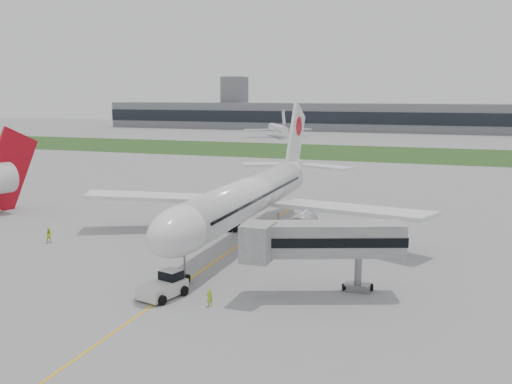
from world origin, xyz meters
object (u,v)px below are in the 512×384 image
(pushback_tug, at_px, (165,285))
(ground_crew_near, at_px, (210,297))
(airliner, at_px, (251,195))
(jet_bridge, at_px, (318,240))

(pushback_tug, relative_size, ground_crew_near, 3.24)
(pushback_tug, distance_m, ground_crew_near, 5.06)
(airliner, bearing_deg, ground_crew_near, -78.81)
(airliner, distance_m, ground_crew_near, 25.85)
(airliner, xyz_separation_m, ground_crew_near, (4.93, -24.91, -4.88))
(jet_bridge, bearing_deg, airliner, 106.14)
(pushback_tug, relative_size, jet_bridge, 0.34)
(pushback_tug, bearing_deg, ground_crew_near, 4.87)
(pushback_tug, xyz_separation_m, jet_bridge, (13.41, 5.48, 4.14))
(pushback_tug, bearing_deg, airliner, 104.90)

